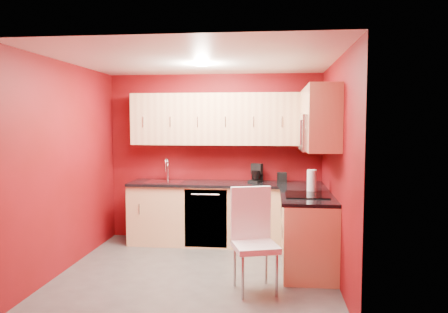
% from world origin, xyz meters
% --- Properties ---
extents(floor, '(3.20, 3.20, 0.00)m').
position_xyz_m(floor, '(0.00, 0.00, 0.00)').
color(floor, '#54524E').
rests_on(floor, ground).
extents(ceiling, '(3.20, 3.20, 0.00)m').
position_xyz_m(ceiling, '(0.00, 0.00, 2.50)').
color(ceiling, white).
rests_on(ceiling, wall_back).
extents(wall_back, '(3.20, 0.00, 3.20)m').
position_xyz_m(wall_back, '(0.00, 1.50, 1.25)').
color(wall_back, maroon).
rests_on(wall_back, floor).
extents(wall_front, '(3.20, 0.00, 3.20)m').
position_xyz_m(wall_front, '(0.00, -1.50, 1.25)').
color(wall_front, maroon).
rests_on(wall_front, floor).
extents(wall_left, '(0.00, 3.00, 3.00)m').
position_xyz_m(wall_left, '(-1.60, 0.00, 1.25)').
color(wall_left, maroon).
rests_on(wall_left, floor).
extents(wall_right, '(0.00, 3.00, 3.00)m').
position_xyz_m(wall_right, '(1.60, 0.00, 1.25)').
color(wall_right, maroon).
rests_on(wall_right, floor).
extents(base_cabinets_back, '(2.80, 0.60, 0.87)m').
position_xyz_m(base_cabinets_back, '(0.20, 1.20, 0.43)').
color(base_cabinets_back, '#E1BC80').
rests_on(base_cabinets_back, floor).
extents(base_cabinets_right, '(0.60, 1.30, 0.87)m').
position_xyz_m(base_cabinets_right, '(1.30, 0.25, 0.43)').
color(base_cabinets_right, '#E1BC80').
rests_on(base_cabinets_right, floor).
extents(countertop_back, '(2.80, 0.63, 0.04)m').
position_xyz_m(countertop_back, '(0.20, 1.19, 0.89)').
color(countertop_back, black).
rests_on(countertop_back, base_cabinets_back).
extents(countertop_right, '(0.63, 1.27, 0.04)m').
position_xyz_m(countertop_right, '(1.29, 0.23, 0.89)').
color(countertop_right, black).
rests_on(countertop_right, base_cabinets_right).
extents(upper_cabinets_back, '(2.80, 0.35, 0.75)m').
position_xyz_m(upper_cabinets_back, '(0.20, 1.32, 1.83)').
color(upper_cabinets_back, '#E5B882').
rests_on(upper_cabinets_back, wall_back).
extents(upper_cabinets_right, '(0.35, 1.55, 0.75)m').
position_xyz_m(upper_cabinets_right, '(1.42, 0.44, 1.89)').
color(upper_cabinets_right, '#E5B882').
rests_on(upper_cabinets_right, wall_right).
extents(microwave, '(0.42, 0.76, 0.42)m').
position_xyz_m(microwave, '(1.39, 0.20, 1.66)').
color(microwave, silver).
rests_on(microwave, upper_cabinets_right).
extents(cooktop, '(0.50, 0.55, 0.01)m').
position_xyz_m(cooktop, '(1.28, 0.20, 0.92)').
color(cooktop, black).
rests_on(cooktop, countertop_right).
extents(sink, '(0.52, 0.42, 0.35)m').
position_xyz_m(sink, '(-0.70, 1.20, 0.94)').
color(sink, silver).
rests_on(sink, countertop_back).
extents(dishwasher_front, '(0.60, 0.02, 0.82)m').
position_xyz_m(dishwasher_front, '(-0.05, 0.91, 0.43)').
color(dishwasher_front, black).
rests_on(dishwasher_front, base_cabinets_back).
extents(downlight, '(0.20, 0.20, 0.01)m').
position_xyz_m(downlight, '(0.00, 0.30, 2.48)').
color(downlight, white).
rests_on(downlight, ceiling).
extents(coffee_maker, '(0.23, 0.26, 0.27)m').
position_xyz_m(coffee_maker, '(0.62, 1.30, 1.04)').
color(coffee_maker, black).
rests_on(coffee_maker, countertop_back).
extents(napkin_holder, '(0.14, 0.14, 0.14)m').
position_xyz_m(napkin_holder, '(1.01, 1.30, 0.98)').
color(napkin_holder, black).
rests_on(napkin_holder, countertop_back).
extents(paper_towel, '(0.21, 0.21, 0.28)m').
position_xyz_m(paper_towel, '(1.36, 0.46, 1.05)').
color(paper_towel, silver).
rests_on(paper_towel, countertop_right).
extents(dining_chair, '(0.55, 0.57, 1.09)m').
position_xyz_m(dining_chair, '(0.70, -0.56, 0.54)').
color(dining_chair, white).
rests_on(dining_chair, floor).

